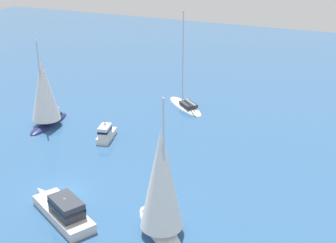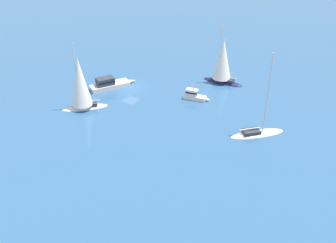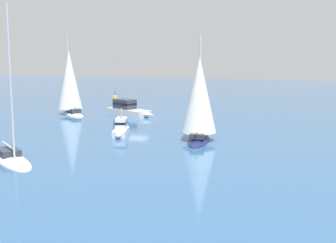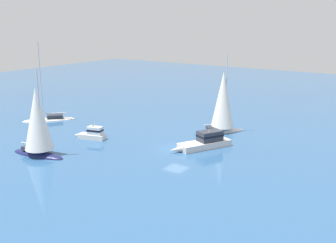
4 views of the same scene
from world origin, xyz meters
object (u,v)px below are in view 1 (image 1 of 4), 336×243
Objects in this scene: cabin_cruiser at (106,133)px; motor_cruiser at (63,210)px; sloop_1 at (185,105)px; sloop at (45,95)px; ketch at (161,186)px.

cabin_cruiser is 0.56× the size of motor_cruiser.
sloop_1 reaches higher than motor_cruiser.
sloop_1 is (1.47, -26.30, -0.56)m from motor_cruiser.
sloop is at bearing 71.78° from cabin_cruiser.
sloop_1 reaches higher than sloop.
motor_cruiser is at bearing -175.88° from cabin_cruiser.
motor_cruiser is 0.73× the size of ketch.
sloop is 0.95× the size of ketch.
sloop is 17.28m from sloop_1.
sloop is 0.85× the size of sloop_1.
ketch is (-20.64, 12.37, 0.32)m from sloop.
sloop_1 is 26.51m from ketch.
ketch is at bearing 149.46° from sloop_1.
sloop reaches higher than motor_cruiser.
cabin_cruiser is (-8.09, 0.30, -2.89)m from sloop.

